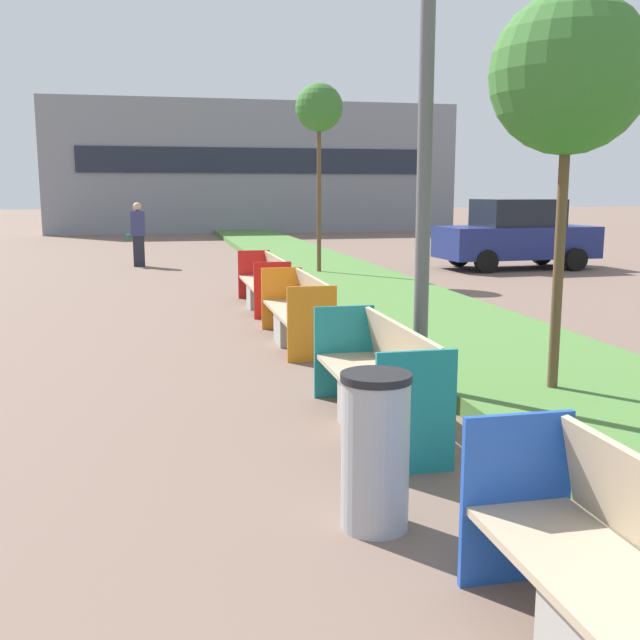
{
  "coord_description": "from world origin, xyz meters",
  "views": [
    {
      "loc": [
        -0.92,
        0.8,
        2.09
      ],
      "look_at": [
        0.9,
        9.19,
        0.6
      ],
      "focal_mm": 42.0,
      "sensor_mm": 36.0,
      "label": 1
    }
  ],
  "objects": [
    {
      "name": "planter_grass_strip",
      "position": [
        3.2,
        12.0,
        0.09
      ],
      "size": [
        2.8,
        120.0,
        0.18
      ],
      "color": "#4C7A38",
      "rests_on": "ground"
    },
    {
      "name": "sapling_tree_near",
      "position": [
        2.84,
        7.3,
        3.13
      ],
      "size": [
        1.47,
        1.47,
        3.88
      ],
      "color": "brown",
      "rests_on": "ground"
    },
    {
      "name": "pedestrian_walking",
      "position": [
        -1.45,
        22.17,
        0.9
      ],
      "size": [
        0.53,
        0.24,
        1.77
      ],
      "color": "#232633",
      "rests_on": "ground"
    },
    {
      "name": "sapling_tree_far",
      "position": [
        2.84,
        18.24,
        3.92
      ],
      "size": [
        1.1,
        1.1,
        4.53
      ],
      "color": "brown",
      "rests_on": "ground"
    },
    {
      "name": "parked_car_distant",
      "position": [
        8.53,
        19.43,
        0.91
      ],
      "size": [
        4.29,
        2.0,
        1.86
      ],
      "rotation": [
        0.0,
        0.0,
        0.06
      ],
      "color": "navy",
      "rests_on": "ground"
    },
    {
      "name": "bench_blue_frame",
      "position": [
        0.94,
        3.24,
        0.37
      ],
      "size": [
        0.65,
        2.07,
        0.94
      ],
      "color": "#9E9B96",
      "rests_on": "ground"
    },
    {
      "name": "bench_red_frame",
      "position": [
        0.94,
        14.08,
        0.38
      ],
      "size": [
        0.65,
        2.48,
        0.94
      ],
      "color": "#9E9B96",
      "rests_on": "ground"
    },
    {
      "name": "litter_bin",
      "position": [
        0.35,
        5.05,
        0.5
      ],
      "size": [
        0.44,
        0.44,
        0.99
      ],
      "color": "#9EA0A5",
      "rests_on": "ground"
    },
    {
      "name": "bench_orange_frame",
      "position": [
        0.94,
        10.8,
        0.37
      ],
      "size": [
        0.65,
        2.33,
        0.94
      ],
      "color": "#9E9B96",
      "rests_on": "ground"
    },
    {
      "name": "building_backdrop",
      "position": [
        4.0,
        41.8,
        3.2
      ],
      "size": [
        20.29,
        8.49,
        6.4
      ],
      "color": "gray",
      "rests_on": "ground"
    },
    {
      "name": "bench_teal_frame",
      "position": [
        0.94,
        6.94,
        0.37
      ],
      "size": [
        0.65,
        2.23,
        0.94
      ],
      "color": "#9E9B96",
      "rests_on": "ground"
    }
  ]
}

